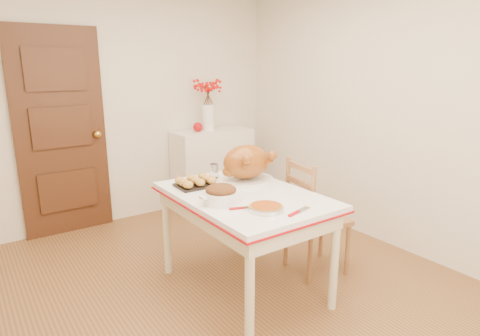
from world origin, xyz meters
TOP-DOWN VIEW (x-y plane):
  - floor at (0.00, 0.00)m, footprint 3.50×4.00m
  - wall_back at (0.00, 2.00)m, footprint 3.50×0.00m
  - wall_right at (1.75, 0.00)m, footprint 0.00×4.00m
  - door_back at (-0.70, 1.97)m, footprint 0.85×0.06m
  - sideboard at (0.93, 1.78)m, footprint 0.94×0.42m
  - kitchen_table at (0.11, -0.01)m, footprint 0.89×1.30m
  - chair_oak at (0.79, -0.10)m, footprint 0.50×0.50m
  - berry_vase at (0.88, 1.78)m, footprint 0.33×0.33m
  - apple at (0.74, 1.78)m, footprint 0.11×0.11m
  - turkey_platter at (0.31, 0.23)m, footprint 0.55×0.49m
  - pumpkin_pie at (0.02, -0.38)m, footprint 0.29×0.29m
  - stuffing_dish at (-0.13, -0.09)m, footprint 0.35×0.29m
  - rolls_tray at (-0.09, 0.34)m, footprint 0.30×0.24m
  - pie_server at (0.17, -0.53)m, footprint 0.23×0.12m
  - carving_knife at (-0.04, -0.28)m, footprint 0.27×0.15m
  - drinking_glass at (0.15, 0.47)m, footprint 0.08×0.08m
  - shaker_pair at (0.46, 0.48)m, footprint 0.11×0.07m

SIDE VIEW (x-z plane):
  - floor at x=0.00m, z-range 0.00..0.00m
  - kitchen_table at x=0.11m, z-range 0.00..0.78m
  - sideboard at x=0.93m, z-range 0.00..0.94m
  - chair_oak at x=0.79m, z-range 0.00..0.97m
  - pie_server at x=0.17m, z-range 0.78..0.79m
  - carving_knife at x=-0.04m, z-range 0.78..0.79m
  - pumpkin_pie at x=0.02m, z-range 0.78..0.83m
  - rolls_tray at x=-0.09m, z-range 0.78..0.86m
  - shaker_pair at x=0.46m, z-range 0.78..0.88m
  - drinking_glass at x=0.15m, z-range 0.78..0.90m
  - stuffing_dish at x=-0.13m, z-range 0.78..0.90m
  - turkey_platter at x=0.31m, z-range 0.78..1.07m
  - apple at x=0.74m, z-range 0.94..1.05m
  - door_back at x=-0.70m, z-range 0.00..2.06m
  - wall_back at x=0.00m, z-range 0.00..2.50m
  - wall_right at x=1.75m, z-range 0.00..2.50m
  - berry_vase at x=0.88m, z-range 0.94..1.57m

